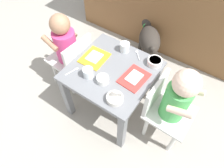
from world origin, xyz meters
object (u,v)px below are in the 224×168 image
Objects in this scene: veggie_bowl_far at (155,62)px; spoon_by_right_tray at (73,71)px; food_tray_left at (94,58)px; water_cup_right at (125,48)px; cereal_bowl_right_side at (115,98)px; water_cup_left at (88,73)px; dog at (149,39)px; food_tray_right at (134,78)px; seated_child_left at (67,45)px; cereal_bowl_left_side at (103,79)px; spoon_by_left_tray at (137,54)px; seated_child_right at (175,100)px; dining_table at (112,78)px.

spoon_by_right_tray is at bearing -138.76° from veggie_bowl_far.
food_tray_left is 2.84× the size of water_cup_right.
water_cup_left is at bearing 166.76° from cereal_bowl_right_side.
dog is 2.03× the size of food_tray_right.
food_tray_right is 0.20m from cereal_bowl_right_side.
food_tray_left is (0.27, -0.01, 0.04)m from seated_child_left.
food_tray_left reaches higher than dog.
cereal_bowl_left_side is at bearing -17.82° from seated_child_left.
spoon_by_left_tray is at bearing 12.87° from water_cup_right.
seated_child_right is 0.27m from food_tray_right.
water_cup_right is 0.41m from cereal_bowl_right_side.
dog is 4.07× the size of spoon_by_right_tray.
cereal_bowl_left_side is (0.10, 0.02, -0.01)m from water_cup_left.
cereal_bowl_left_side is at bearing -138.31° from food_tray_right.
seated_child_left is 6.69× the size of spoon_by_right_tray.
spoon_by_left_tray is (0.22, 0.20, -0.00)m from food_tray_left.
cereal_bowl_left_side is 0.36m from veggie_bowl_far.
spoon_by_right_tray is at bearing -104.16° from food_tray_left.
seated_child_right is 0.28m from veggie_bowl_far.
water_cup_right is (-0.45, 0.16, 0.05)m from seated_child_right.
spoon_by_left_tray is at bearing 54.24° from spoon_by_right_tray.
water_cup_right is at bearing 135.90° from food_tray_right.
veggie_bowl_far is (-0.22, 0.17, 0.04)m from seated_child_right.
cereal_bowl_right_side is (0.57, -0.21, 0.05)m from seated_child_left.
veggie_bowl_far is (0.36, 0.18, 0.02)m from food_tray_left.
water_cup_right is at bearing 160.20° from seated_child_right.
dining_table is at bearing -86.01° from dog.
food_tray_right is 0.39m from spoon_by_right_tray.
veggie_bowl_far is at bearing 143.16° from seated_child_right.
food_tray_right is at bearing -104.36° from veggie_bowl_far.
food_tray_right is at bearing -65.54° from spoon_by_left_tray.
dining_table is at bearing -135.50° from veggie_bowl_far.
cereal_bowl_left_side is 0.33m from spoon_by_left_tray.
veggie_bowl_far reaches higher than dining_table.
water_cup_right is 0.86× the size of cereal_bowl_left_side.
spoon_by_left_tray is (-0.09, 0.20, -0.00)m from food_tray_right.
food_tray_left is (-0.11, -0.65, 0.24)m from dog.
seated_child_left is 0.77m from dog.
water_cup_left is at bearing -125.01° from dining_table.
veggie_bowl_far is (0.19, 0.31, -0.00)m from cereal_bowl_left_side.
cereal_bowl_right_side is at bearing -27.52° from cereal_bowl_left_side.
spoon_by_left_tray is (0.49, 0.19, 0.03)m from seated_child_left.
dining_table is 5.48× the size of cereal_bowl_right_side.
seated_child_left is at bearing 176.34° from dining_table.
dog is 0.91m from cereal_bowl_right_side.
water_cup_left reaches higher than spoon_by_right_tray.
seated_child_left is at bearing -120.49° from dog.
cereal_bowl_left_side is at bearing -85.09° from dining_table.
seated_child_left is at bearing -157.53° from water_cup_right.
spoon_by_left_tray reaches higher than dining_table.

